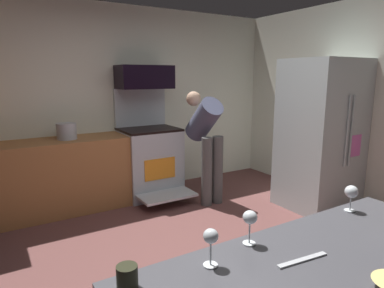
% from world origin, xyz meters
% --- Properties ---
extents(ground_plane, '(5.20, 4.80, 0.02)m').
position_xyz_m(ground_plane, '(0.00, 0.00, -0.01)').
color(ground_plane, brown).
extents(wall_back, '(5.20, 0.12, 2.60)m').
position_xyz_m(wall_back, '(0.00, 2.34, 1.30)').
color(wall_back, silver).
rests_on(wall_back, ground).
extents(wall_right, '(0.12, 4.80, 2.60)m').
position_xyz_m(wall_right, '(2.54, 0.00, 1.30)').
color(wall_right, silver).
rests_on(wall_right, ground).
extents(lower_cabinet_run, '(2.40, 0.60, 0.90)m').
position_xyz_m(lower_cabinet_run, '(-0.90, 1.98, 0.45)').
color(lower_cabinet_run, '#A16639').
rests_on(lower_cabinet_run, ground).
extents(oven_range, '(0.76, 1.03, 1.48)m').
position_xyz_m(oven_range, '(0.35, 1.96, 0.51)').
color(oven_range, silver).
rests_on(oven_range, ground).
extents(microwave, '(0.74, 0.38, 0.31)m').
position_xyz_m(microwave, '(0.35, 2.06, 1.64)').
color(microwave, black).
rests_on(microwave, oven_range).
extents(refrigerator, '(0.89, 0.78, 1.86)m').
position_xyz_m(refrigerator, '(2.03, 0.47, 0.93)').
color(refrigerator, '#AFBFC0').
rests_on(refrigerator, ground).
extents(person_cook, '(0.31, 0.67, 1.45)m').
position_xyz_m(person_cook, '(0.89, 1.36, 0.88)').
color(person_cook, '#525252').
rests_on(person_cook, ground).
extents(wine_glass_mid, '(0.06, 0.06, 0.16)m').
position_xyz_m(wine_glass_mid, '(-0.82, -1.23, 1.02)').
color(wine_glass_mid, silver).
rests_on(wine_glass_mid, counter_island).
extents(wine_glass_far, '(0.07, 0.07, 0.15)m').
position_xyz_m(wine_glass_far, '(0.17, -1.18, 1.01)').
color(wine_glass_far, silver).
rests_on(wine_glass_far, counter_island).
extents(wine_glass_extra, '(0.07, 0.07, 0.16)m').
position_xyz_m(wine_glass_extra, '(-0.57, -1.17, 1.02)').
color(wine_glass_extra, silver).
rests_on(wine_glass_extra, counter_island).
extents(mug_tea, '(0.08, 0.08, 0.09)m').
position_xyz_m(mug_tea, '(-1.16, -1.20, 0.94)').
color(mug_tea, black).
rests_on(mug_tea, counter_island).
extents(knife_chef, '(0.25, 0.05, 0.01)m').
position_xyz_m(knife_chef, '(-0.47, -1.40, 0.90)').
color(knife_chef, '#B7BABF').
rests_on(knife_chef, counter_island).
extents(stock_pot, '(0.24, 0.24, 0.20)m').
position_xyz_m(stock_pot, '(-0.73, 1.98, 1.00)').
color(stock_pot, '#AFB2BB').
rests_on(stock_pot, lower_cabinet_run).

